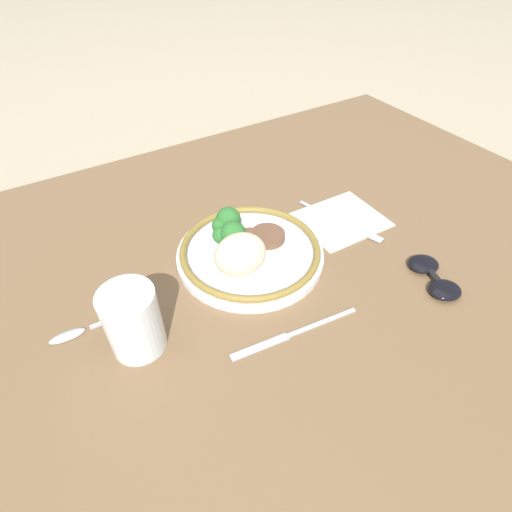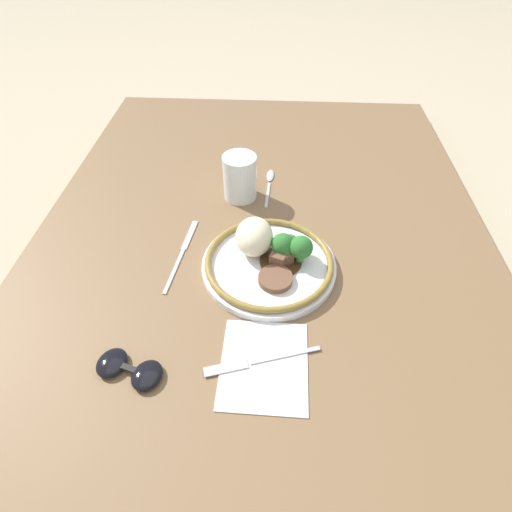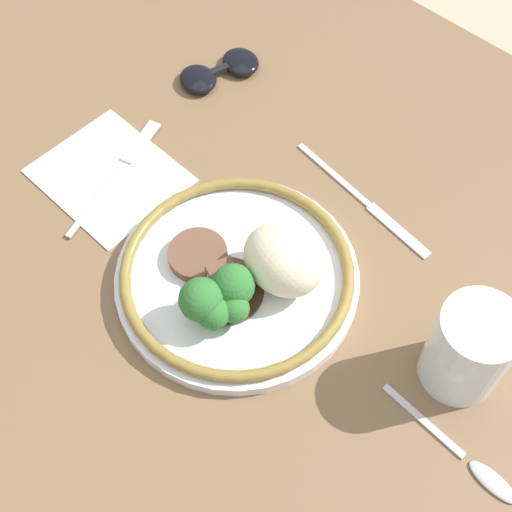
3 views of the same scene
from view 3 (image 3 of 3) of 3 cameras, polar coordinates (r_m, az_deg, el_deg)
The scene contains 9 objects.
ground_plane at distance 0.79m, azimuth 0.45°, elevation -3.77°, with size 8.00×8.00×0.00m, color tan.
dining_table at distance 0.77m, azimuth 0.46°, elevation -2.96°, with size 1.44×0.95×0.05m.
napkin at distance 0.84m, azimuth -11.64°, elevation 6.31°, with size 0.16×0.14×0.00m.
plate at distance 0.72m, azimuth -1.15°, elevation -1.55°, with size 0.25×0.25×0.08m.
juice_glass at distance 0.69m, azimuth 16.58°, elevation -7.30°, with size 0.07×0.07×0.10m.
fork at distance 0.85m, azimuth -10.61°, elevation 7.14°, with size 0.06×0.18×0.00m.
knife at distance 0.81m, azimuth 8.79°, elevation 4.26°, with size 0.20×0.03×0.00m.
spoon at distance 0.70m, azimuth 17.12°, elevation -15.77°, with size 0.15×0.02×0.01m.
sunglasses at distance 0.93m, azimuth -2.94°, elevation 14.60°, with size 0.08×0.12×0.02m.
Camera 3 is at (0.25, -0.28, 0.69)m, focal length 50.00 mm.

